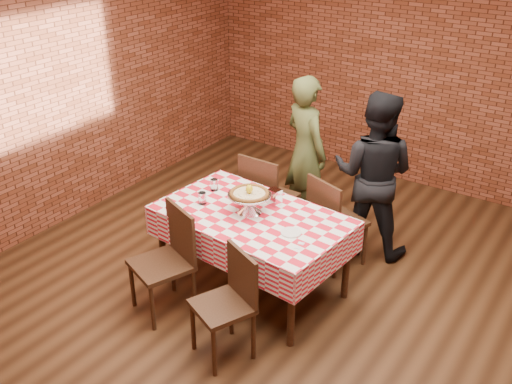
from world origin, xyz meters
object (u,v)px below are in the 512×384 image
(table, at_px, (252,252))
(chair_near_right, at_px, (222,308))
(chair_far_right, at_px, (338,221))
(condiment_caddy, at_px, (275,197))
(chair_far_left, at_px, (270,195))
(water_glass_left, at_px, (202,198))
(diner_olive, at_px, (306,151))
(pizza, at_px, (249,194))
(pizza_stand, at_px, (249,203))
(diner_black, at_px, (373,174))
(chair_near_left, at_px, (161,264))
(water_glass_right, at_px, (214,185))

(table, relative_size, chair_near_right, 1.83)
(chair_far_right, bearing_deg, condiment_caddy, 75.56)
(chair_far_left, height_order, chair_far_right, chair_far_left)
(water_glass_left, height_order, diner_olive, diner_olive)
(pizza, bearing_deg, pizza_stand, 0.00)
(pizza_stand, height_order, chair_far_left, chair_far_left)
(condiment_caddy, xyz_separation_m, chair_near_right, (0.24, -1.10, -0.39))
(diner_black, bearing_deg, pizza_stand, 53.31)
(condiment_caddy, distance_m, diner_black, 1.07)
(pizza_stand, distance_m, chair_near_left, 0.90)
(chair_near_right, bearing_deg, chair_far_left, 135.30)
(pizza_stand, bearing_deg, chair_far_left, 111.45)
(water_glass_right, relative_size, chair_near_right, 0.12)
(pizza_stand, height_order, diner_olive, diner_olive)
(water_glass_left, height_order, chair_far_left, chair_far_left)
(water_glass_right, height_order, chair_far_right, chair_far_right)
(pizza, xyz_separation_m, water_glass_left, (-0.43, -0.11, -0.12))
(pizza, xyz_separation_m, water_glass_right, (-0.51, 0.16, -0.12))
(chair_far_left, xyz_separation_m, chair_far_right, (0.80, -0.05, -0.01))
(chair_near_left, distance_m, chair_near_right, 0.77)
(chair_far_left, bearing_deg, chair_near_right, 112.94)
(pizza_stand, height_order, diner_black, diner_black)
(water_glass_left, xyz_separation_m, chair_far_left, (0.10, 0.93, -0.34))
(pizza_stand, xyz_separation_m, condiment_caddy, (0.11, 0.24, -0.01))
(table, height_order, diner_black, diner_black)
(water_glass_left, distance_m, diner_olive, 1.46)
(chair_near_right, distance_m, diner_olive, 2.29)
(water_glass_right, relative_size, condiment_caddy, 0.74)
(water_glass_left, bearing_deg, chair_near_right, -44.09)
(chair_near_left, bearing_deg, condiment_caddy, 82.41)
(water_glass_right, bearing_deg, chair_far_left, 74.73)
(water_glass_left, xyz_separation_m, chair_near_left, (0.02, -0.60, -0.35))
(table, distance_m, pizza, 0.56)
(water_glass_right, bearing_deg, chair_near_right, -50.14)
(chair_far_left, bearing_deg, water_glass_left, 84.90)
(water_glass_left, bearing_deg, diner_black, 51.00)
(chair_far_right, bearing_deg, chair_near_left, 79.34)
(chair_near_left, height_order, chair_near_right, chair_near_left)
(chair_near_left, bearing_deg, water_glass_left, 113.09)
(water_glass_left, xyz_separation_m, water_glass_right, (-0.08, 0.27, 0.00))
(pizza_stand, relative_size, condiment_caddy, 2.59)
(pizza_stand, bearing_deg, pizza, 0.00)
(chair_far_right, relative_size, diner_olive, 0.57)
(table, bearing_deg, pizza, 154.97)
(pizza_stand, relative_size, chair_far_right, 0.41)
(water_glass_right, relative_size, diner_black, 0.07)
(condiment_caddy, bearing_deg, table, -91.80)
(table, xyz_separation_m, pizza, (-0.04, 0.02, 0.56))
(water_glass_right, bearing_deg, condiment_caddy, 7.06)
(water_glass_left, relative_size, chair_far_left, 0.12)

